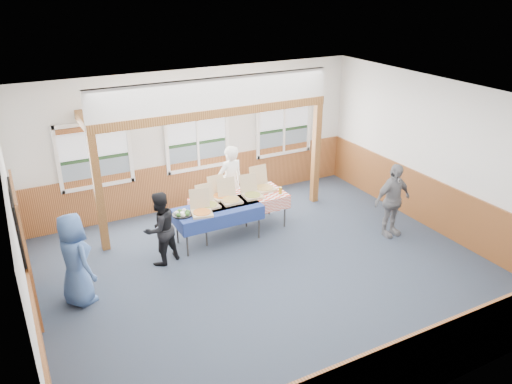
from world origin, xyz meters
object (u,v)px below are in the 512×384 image
(person_grey, at_px, (392,200))
(table_right, at_px, (239,199))
(table_left, at_px, (218,210))
(woman_black, at_px, (160,229))
(man_blue, at_px, (75,260))
(woman_white, at_px, (231,183))

(person_grey, bearing_deg, table_right, 145.49)
(table_left, xyz_separation_m, woman_black, (-1.29, -0.27, 0.02))
(table_right, height_order, person_grey, person_grey)
(table_left, relative_size, woman_black, 1.32)
(man_blue, xyz_separation_m, person_grey, (6.20, -0.58, -0.02))
(person_grey, bearing_deg, woman_white, 136.89)
(table_right, height_order, man_blue, man_blue)
(table_right, distance_m, person_grey, 3.18)
(man_blue, bearing_deg, table_left, -95.10)
(woman_white, xyz_separation_m, man_blue, (-3.57, -1.67, -0.05))
(table_right, relative_size, man_blue, 1.34)
(table_left, distance_m, man_blue, 3.02)
(table_right, relative_size, woman_white, 1.26)
(woman_black, xyz_separation_m, person_grey, (4.60, -1.16, 0.07))
(table_right, bearing_deg, man_blue, -148.47)
(table_left, distance_m, table_right, 0.66)
(woman_white, bearing_deg, man_blue, 15.17)
(man_blue, relative_size, person_grey, 1.02)
(woman_white, bearing_deg, table_right, 73.90)
(woman_black, relative_size, man_blue, 0.89)
(woman_white, xyz_separation_m, woman_black, (-1.97, -1.10, -0.13))
(person_grey, bearing_deg, woman_black, 163.38)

